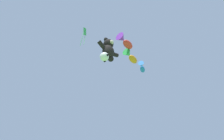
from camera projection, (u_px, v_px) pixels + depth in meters
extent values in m
ellipsoid|color=black|center=(108.00, 52.00, 13.19)|extent=(1.14, 0.97, 1.39)
sphere|color=black|center=(108.00, 44.00, 13.86)|extent=(0.95, 0.95, 0.95)
sphere|color=beige|center=(112.00, 42.00, 13.60)|extent=(0.40, 0.40, 0.40)
sphere|color=black|center=(106.00, 40.00, 13.91)|extent=(0.39, 0.39, 0.39)
cylinder|color=black|center=(101.00, 45.00, 12.90)|extent=(0.82, 0.37, 0.65)
sphere|color=black|center=(106.00, 55.00, 12.59)|extent=(0.52, 0.52, 0.52)
sphere|color=black|center=(111.00, 44.00, 14.29)|extent=(0.39, 0.39, 0.39)
cylinder|color=black|center=(115.00, 55.00, 13.79)|extent=(0.82, 0.37, 0.65)
sphere|color=black|center=(111.00, 59.00, 12.93)|extent=(0.52, 0.52, 0.52)
sphere|color=white|center=(104.00, 57.00, 12.02)|extent=(0.74, 0.74, 0.74)
sphere|color=black|center=(107.00, 59.00, 12.20)|extent=(0.21, 0.21, 0.21)
sphere|color=black|center=(102.00, 56.00, 12.26)|extent=(0.21, 0.21, 0.21)
sphere|color=black|center=(107.00, 55.00, 11.80)|extent=(0.21, 0.21, 0.21)
sphere|color=black|center=(105.00, 61.00, 11.99)|extent=(0.21, 0.21, 0.21)
ellipsoid|color=red|center=(128.00, 45.00, 16.70)|extent=(1.49, 0.93, 0.70)
cone|color=purple|center=(122.00, 38.00, 16.06)|extent=(0.87, 1.08, 1.02)
sphere|color=black|center=(130.00, 46.00, 17.09)|extent=(0.18, 0.18, 0.18)
ellipsoid|color=orange|center=(133.00, 59.00, 17.98)|extent=(1.59, 1.01, 0.67)
cone|color=green|center=(128.00, 54.00, 17.27)|extent=(0.96, 1.10, 0.98)
sphere|color=black|center=(135.00, 61.00, 18.39)|extent=(0.17, 0.17, 0.17)
ellipsoid|color=blue|center=(142.00, 69.00, 19.53)|extent=(1.34, 1.08, 0.51)
cone|color=blue|center=(141.00, 65.00, 18.86)|extent=(0.93, 0.97, 0.75)
sphere|color=black|center=(143.00, 70.00, 19.90)|extent=(0.13, 0.13, 0.13)
cube|color=green|center=(85.00, 32.00, 15.24)|extent=(0.82, 0.63, 1.01)
cylinder|color=green|center=(82.00, 39.00, 14.37)|extent=(0.03, 0.23, 1.87)
cylinder|color=green|center=(85.00, 39.00, 14.58)|extent=(0.03, 0.13, 1.60)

